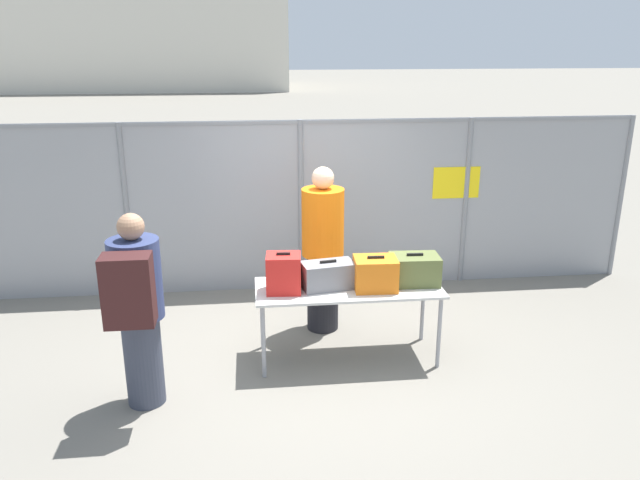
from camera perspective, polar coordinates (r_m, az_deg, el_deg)
ground_plane at (r=6.45m, az=-0.33°, el=-10.25°), size 120.00×120.00×0.00m
fence_section at (r=7.72m, az=-1.66°, el=3.44°), size 8.47×0.07×2.13m
inspection_table at (r=6.08m, az=2.61°, el=-4.82°), size 1.80×0.71×0.76m
suitcase_red at (r=5.89m, az=-3.34°, el=-3.05°), size 0.34×0.30×0.39m
suitcase_grey at (r=5.98m, az=0.74°, el=-3.24°), size 0.53×0.34×0.28m
suitcase_orange at (r=5.97m, az=5.08°, el=-3.08°), size 0.42×0.34×0.33m
suitcase_olive at (r=6.15m, az=8.61°, el=-2.68°), size 0.49×0.34×0.31m
traveler_hooded at (r=5.40m, az=-16.40°, el=-5.77°), size 0.43×0.66×1.72m
security_worker_near at (r=6.62m, az=0.26°, el=-0.72°), size 0.45×0.45×1.80m
utility_trailer at (r=10.01m, az=11.95°, el=2.30°), size 3.71×2.18×0.71m
distant_hangar at (r=43.08m, az=-16.00°, el=18.07°), size 18.00×9.40×7.26m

